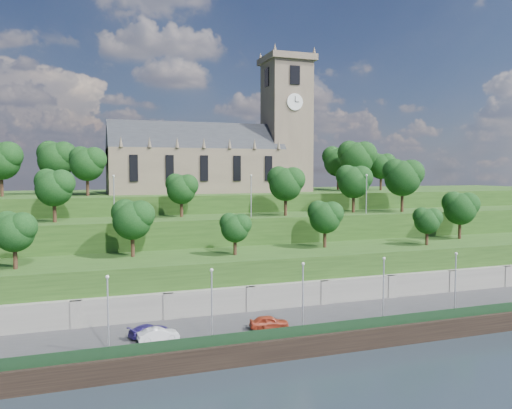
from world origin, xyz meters
name	(u,v)px	position (x,y,z in m)	size (l,w,h in m)	color
ground	(330,354)	(0.00, 0.00, 0.00)	(320.00, 320.00, 0.00)	black
promenade	(306,328)	(0.00, 6.00, 1.00)	(160.00, 12.00, 2.00)	#2D2D30
quay_wall	(330,344)	(0.00, -0.05, 1.10)	(160.00, 0.50, 2.20)	black
fence	(328,328)	(0.00, 0.60, 2.60)	(160.00, 0.10, 1.20)	#17341C
retaining_wall	(286,302)	(0.00, 11.97, 2.50)	(160.00, 2.10, 5.00)	slate
embankment_lower	(269,280)	(0.00, 18.00, 4.00)	(160.00, 12.00, 8.00)	#203F15
embankment_upper	(245,253)	(0.00, 29.00, 6.00)	(160.00, 10.00, 12.00)	#203F15
hilltop	(213,229)	(0.00, 50.00, 7.50)	(160.00, 32.00, 15.00)	#203F15
church	(222,152)	(0.79, 45.98, 22.52)	(38.60, 12.35, 27.60)	brown
trees_lower	(289,217)	(3.05, 18.53, 12.70)	(70.51, 8.79, 7.72)	#311D13
trees_upper	(296,181)	(8.18, 27.96, 17.49)	(61.56, 8.29, 9.13)	#311D13
trees_hilltop	(228,159)	(1.65, 44.60, 21.18)	(76.72, 15.82, 10.05)	#311D13
lamp_posts_promenade	(303,291)	(-2.00, 2.50, 6.29)	(60.36, 0.36, 7.37)	#B2B2B7
lamp_posts_upper	(251,192)	(0.00, 26.00, 15.84)	(40.36, 0.36, 6.52)	#B2B2B7
car_left	(269,322)	(-5.25, 4.09, 2.73)	(1.71, 4.26, 1.45)	#9D301A
car_middle	(158,335)	(-17.16, 4.04, 2.68)	(1.43, 4.10, 1.35)	silver
car_right	(149,330)	(-17.84, 5.87, 2.62)	(1.74, 4.28, 1.24)	navy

